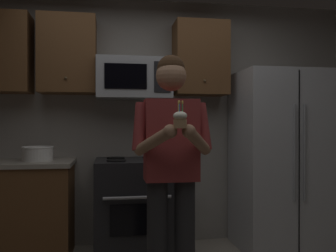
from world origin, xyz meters
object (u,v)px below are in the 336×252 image
(microwave, at_px, (134,79))
(cupcake, at_px, (180,119))
(oven_range, at_px, (135,207))
(person, at_px, (171,162))
(refrigerator, at_px, (281,160))
(bowl_large_white, at_px, (38,153))

(microwave, height_order, cupcake, microwave)
(microwave, xyz_separation_m, cupcake, (0.20, -1.44, -0.43))
(oven_range, xyz_separation_m, microwave, (0.00, 0.12, 1.26))
(person, height_order, cupcake, person)
(microwave, bearing_deg, person, -80.00)
(refrigerator, xyz_separation_m, cupcake, (-1.30, -1.28, 0.39))
(refrigerator, height_order, bowl_large_white, refrigerator)
(refrigerator, relative_size, cupcake, 10.35)
(bowl_large_white, height_order, cupcake, cupcake)
(refrigerator, bearing_deg, person, -144.00)
(refrigerator, height_order, cupcake, refrigerator)
(refrigerator, distance_m, bowl_large_white, 2.41)
(refrigerator, relative_size, bowl_large_white, 6.19)
(cupcake, bearing_deg, person, 90.00)
(microwave, distance_m, cupcake, 1.51)
(bowl_large_white, bearing_deg, person, -42.64)
(refrigerator, distance_m, person, 1.62)
(microwave, bearing_deg, bowl_large_white, -174.53)
(cupcake, bearing_deg, refrigerator, 44.38)
(microwave, relative_size, bowl_large_white, 2.54)
(oven_range, height_order, refrigerator, refrigerator)
(person, relative_size, cupcake, 10.13)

